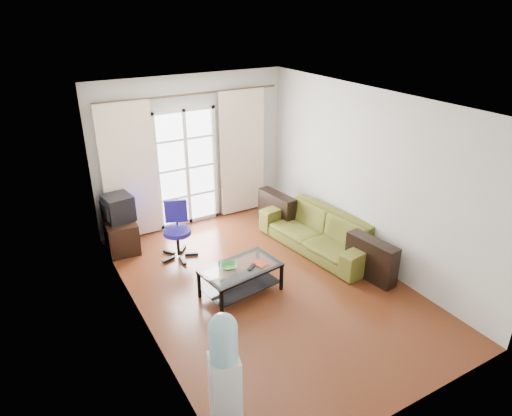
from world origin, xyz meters
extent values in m
plane|color=#622E17|center=(0.00, 0.00, 0.00)|extent=(5.20, 5.20, 0.00)
plane|color=white|center=(0.00, 0.00, 2.70)|extent=(5.20, 5.20, 0.00)
cube|color=beige|center=(0.00, 2.60, 1.35)|extent=(3.60, 0.02, 2.70)
cube|color=beige|center=(0.00, -2.60, 1.35)|extent=(3.60, 0.02, 2.70)
cube|color=beige|center=(-1.80, 0.00, 1.35)|extent=(0.02, 5.20, 2.70)
cube|color=beige|center=(1.80, 0.00, 1.35)|extent=(0.02, 5.20, 2.70)
cube|color=white|center=(-0.15, 2.56, 1.07)|extent=(1.01, 0.02, 2.04)
cube|color=white|center=(-0.15, 2.54, 1.07)|extent=(1.16, 0.06, 2.15)
cylinder|color=#4C3F2D|center=(0.00, 2.50, 2.38)|extent=(3.30, 0.04, 0.04)
cube|color=beige|center=(-1.20, 2.48, 1.20)|extent=(0.90, 0.07, 2.35)
cube|color=beige|center=(0.95, 2.48, 1.20)|extent=(0.90, 0.07, 2.35)
cube|color=#99999B|center=(0.80, 2.50, 0.33)|extent=(0.64, 0.12, 0.64)
imported|color=brown|center=(1.33, 0.52, 0.32)|extent=(2.40, 1.41, 0.64)
cube|color=silver|center=(-0.42, 0.02, 0.44)|extent=(1.16, 0.76, 0.01)
cube|color=black|center=(-0.42, 0.02, 0.13)|extent=(1.10, 0.70, 0.01)
cube|color=black|center=(-0.89, -0.33, 0.22)|extent=(0.05, 0.05, 0.44)
cube|color=black|center=(0.13, -0.19, 0.22)|extent=(0.05, 0.05, 0.44)
cube|color=black|center=(-0.96, 0.23, 0.22)|extent=(0.05, 0.05, 0.44)
cube|color=black|center=(0.06, 0.37, 0.22)|extent=(0.05, 0.05, 0.44)
imported|color=#349051|center=(-0.58, 0.07, 0.47)|extent=(0.40, 0.40, 0.06)
imported|color=#A12F13|center=(-0.22, -0.07, 0.45)|extent=(0.25, 0.28, 0.02)
cube|color=black|center=(-0.29, -0.08, 0.45)|extent=(0.18, 0.15, 0.02)
cube|color=black|center=(-1.53, 2.15, 0.26)|extent=(0.54, 0.76, 0.53)
cube|color=black|center=(-1.51, 2.20, 0.74)|extent=(0.47, 0.51, 0.42)
cube|color=#0C19E5|center=(-1.30, 2.23, 0.74)|extent=(0.06, 0.37, 0.31)
cube|color=black|center=(-1.69, 2.18, 0.74)|extent=(0.17, 0.32, 0.27)
cylinder|color=black|center=(-0.81, 1.43, 0.23)|extent=(0.05, 0.05, 0.46)
cylinder|color=navy|center=(-0.81, 1.43, 0.45)|extent=(0.44, 0.44, 0.07)
cube|color=navy|center=(-0.74, 1.62, 0.73)|extent=(0.36, 0.18, 0.38)
cube|color=white|center=(-1.60, -1.88, 0.43)|extent=(0.33, 0.33, 0.87)
cylinder|color=#98D6EC|center=(-1.60, -1.88, 1.04)|extent=(0.27, 0.27, 0.35)
sphere|color=#98D6EC|center=(-1.60, -1.88, 1.22)|extent=(0.27, 0.27, 0.27)
cube|color=black|center=(-1.47, -1.92, 0.73)|extent=(0.06, 0.12, 0.09)
camera|label=1|loc=(-2.94, -4.79, 3.83)|focal=32.00mm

